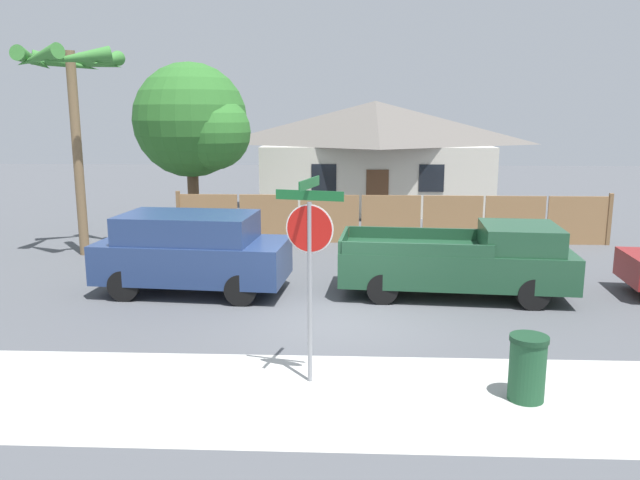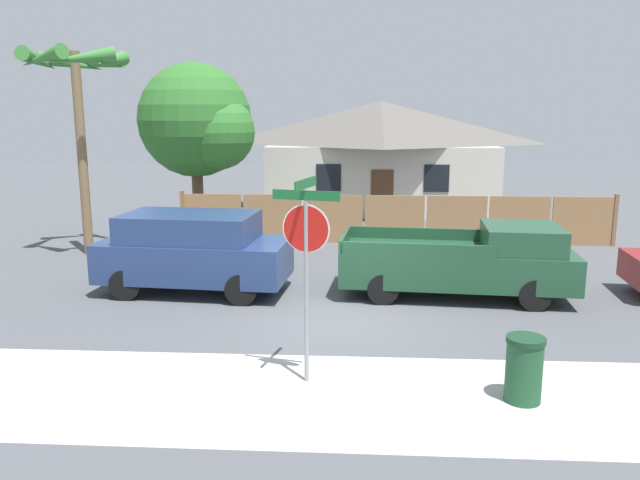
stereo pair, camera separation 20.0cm
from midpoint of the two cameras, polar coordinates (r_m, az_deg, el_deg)
name	(u,v)px [view 2 (the right image)]	position (r m, az deg, el deg)	size (l,w,h in m)	color
ground_plane	(341,320)	(13.05, 2.40, -7.30)	(80.00, 80.00, 0.00)	#4C4F54
sidewalk_strip	(335,397)	(9.71, 2.01, -14.12)	(36.00, 3.20, 0.01)	#B2B2AD
wooden_fence	(394,219)	(20.61, 7.10, 1.88)	(14.22, 0.12, 1.69)	#997047
house	(380,153)	(28.19, 5.72, 7.89)	(10.36, 6.43, 4.76)	beige
oak_tree	(200,123)	(22.61, -10.68, 10.47)	(4.19, 3.99, 5.97)	brown
palm_tree	(76,78)	(19.90, -21.12, 13.65)	(2.96, 3.18, 6.05)	brown
red_suv	(194,250)	(15.10, -11.08, -0.90)	(4.56, 2.40, 1.90)	navy
orange_pickup	(465,261)	(14.88, 13.50, -1.88)	(5.43, 2.48, 1.71)	#1E472D
stop_sign	(306,245)	(9.53, -0.68, -0.44)	(1.05, 0.94, 3.25)	gray
trash_bin	(524,369)	(9.88, 18.71, -11.11)	(0.57, 0.57, 1.00)	#1E4C2D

